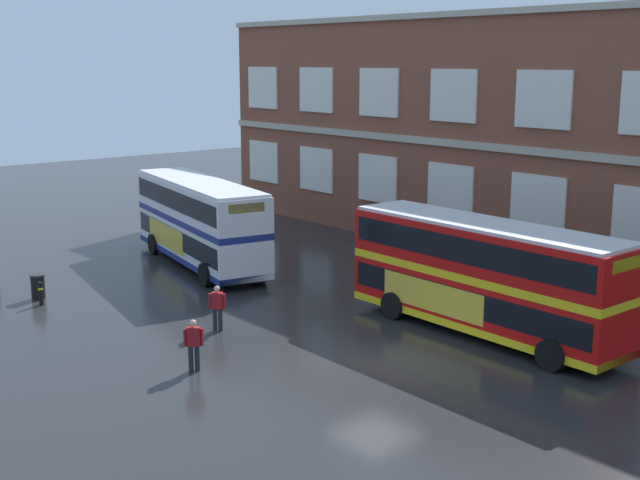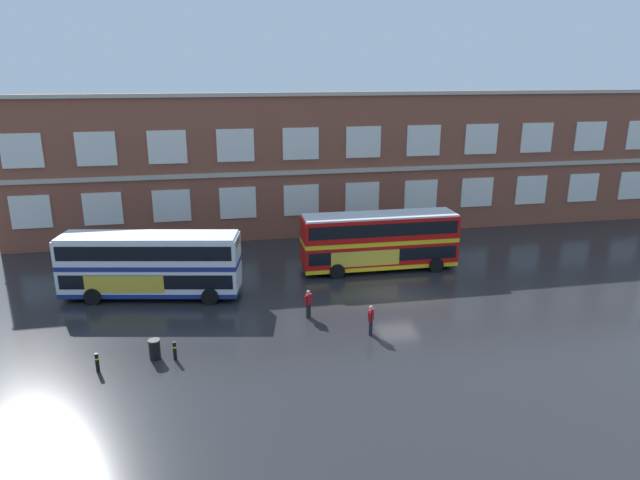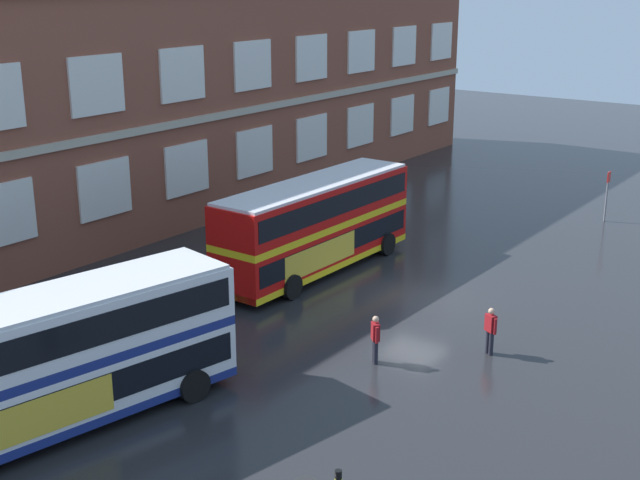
{
  "view_description": "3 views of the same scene",
  "coord_description": "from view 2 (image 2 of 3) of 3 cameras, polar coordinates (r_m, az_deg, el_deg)",
  "views": [
    {
      "loc": [
        18.66,
        -18.14,
        9.68
      ],
      "look_at": [
        -4.12,
        1.09,
        3.29
      ],
      "focal_mm": 47.33,
      "sensor_mm": 36.0,
      "label": 1
    },
    {
      "loc": [
        -11.41,
        -32.01,
        13.96
      ],
      "look_at": [
        -4.62,
        2.38,
        3.29
      ],
      "focal_mm": 32.08,
      "sensor_mm": 36.0,
      "label": 2
    },
    {
      "loc": [
        -28.64,
        -16.06,
        12.59
      ],
      "look_at": [
        -5.37,
        0.84,
        3.63
      ],
      "focal_mm": 47.99,
      "sensor_mm": 36.0,
      "label": 3
    }
  ],
  "objects": [
    {
      "name": "double_decker_middle",
      "position": [
        40.65,
        5.93,
        -0.05
      ],
      "size": [
        11.03,
        2.97,
        4.07
      ],
      "color": "red",
      "rests_on": "ground"
    },
    {
      "name": "safety_bollard_west",
      "position": [
        29.71,
        -21.34,
        -11.29
      ],
      "size": [
        0.19,
        0.19,
        0.95
      ],
      "color": "black",
      "rests_on": "ground"
    },
    {
      "name": "safety_bollard_east",
      "position": [
        29.67,
        -14.29,
        -10.63
      ],
      "size": [
        0.19,
        0.19,
        0.95
      ],
      "color": "black",
      "rests_on": "ground"
    },
    {
      "name": "double_decker_near",
      "position": [
        37.14,
        -16.55,
        -2.34
      ],
      "size": [
        11.29,
        4.64,
        4.07
      ],
      "color": "silver",
      "rests_on": "ground"
    },
    {
      "name": "station_litter_bin",
      "position": [
        29.99,
        -16.17,
        -10.42
      ],
      "size": [
        0.6,
        0.6,
        1.03
      ],
      "color": "black",
      "rests_on": "ground"
    },
    {
      "name": "second_passenger",
      "position": [
        31.2,
        5.1,
        -7.83
      ],
      "size": [
        0.4,
        0.6,
        1.7
      ],
      "color": "black",
      "rests_on": "ground"
    },
    {
      "name": "ground_plane",
      "position": [
        38.5,
        6.89,
        -4.46
      ],
      "size": [
        120.0,
        120.0,
        0.0
      ],
      "primitive_type": "plane",
      "color": "#232326"
    },
    {
      "name": "brick_terminal_building",
      "position": [
        52.22,
        3.12,
        7.98
      ],
      "size": [
        57.82,
        8.19,
        12.0
      ],
      "color": "brown",
      "rests_on": "ground"
    },
    {
      "name": "waiting_passenger",
      "position": [
        33.09,
        -1.17,
        -6.26
      ],
      "size": [
        0.53,
        0.52,
        1.7
      ],
      "color": "black",
      "rests_on": "ground"
    }
  ]
}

